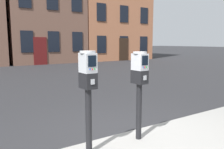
% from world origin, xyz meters
% --- Properties ---
extents(ground_plane, '(160.00, 160.00, 0.00)m').
position_xyz_m(ground_plane, '(0.00, 0.00, 0.00)').
color(ground_plane, '#28282B').
extents(parking_meter_near_kerb, '(0.23, 0.26, 1.46)m').
position_xyz_m(parking_meter_near_kerb, '(-0.83, -0.13, 1.14)').
color(parking_meter_near_kerb, black).
rests_on(parking_meter_near_kerb, sidewalk_slab).
extents(parking_meter_twin_adjacent, '(0.23, 0.26, 1.43)m').
position_xyz_m(parking_meter_twin_adjacent, '(0.08, -0.13, 1.12)').
color(parking_meter_twin_adjacent, black).
rests_on(parking_meter_twin_adjacent, sidewalk_slab).
extents(townhouse_brick_corner, '(6.02, 6.08, 9.61)m').
position_xyz_m(townhouse_brick_corner, '(3.57, 17.68, 4.81)').
color(townhouse_brick_corner, brown).
rests_on(townhouse_brick_corner, ground_plane).
extents(townhouse_orange_brick, '(7.24, 5.29, 11.10)m').
position_xyz_m(townhouse_orange_brick, '(10.29, 17.28, 5.55)').
color(townhouse_orange_brick, '#B7704C').
rests_on(townhouse_orange_brick, ground_plane).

